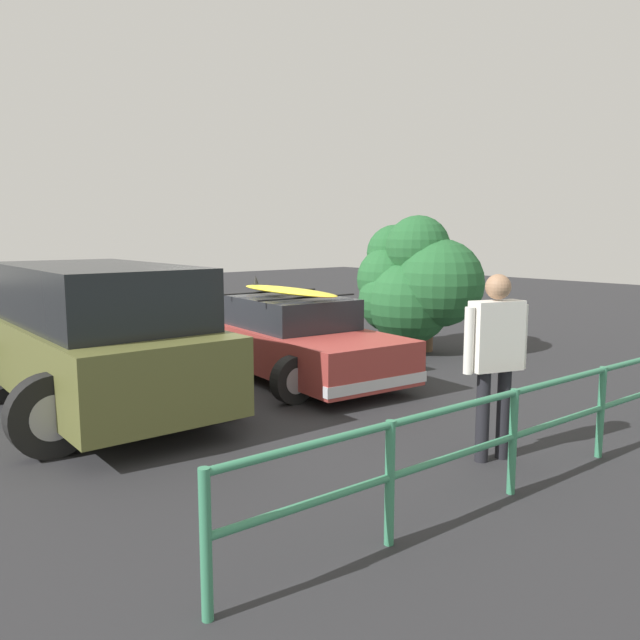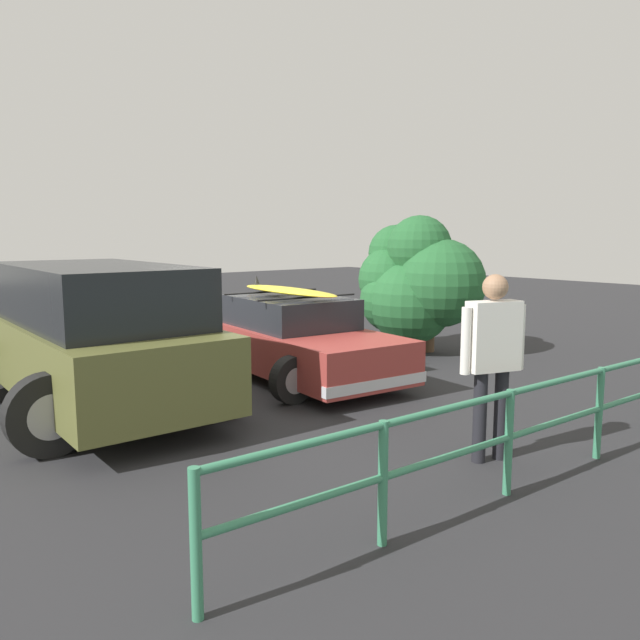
% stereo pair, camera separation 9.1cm
% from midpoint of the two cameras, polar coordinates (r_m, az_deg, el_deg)
% --- Properties ---
extents(ground_plane, '(44.00, 44.00, 0.02)m').
position_cam_midpoint_polar(ground_plane, '(10.06, -6.57, -4.75)').
color(ground_plane, '#28282B').
rests_on(ground_plane, ground).
extents(sedan_car, '(2.49, 4.18, 1.51)m').
position_cam_midpoint_polar(sedan_car, '(9.54, -2.73, -1.72)').
color(sedan_car, '#9E3833').
rests_on(sedan_car, ground).
extents(suv_car, '(2.74, 4.43, 1.82)m').
position_cam_midpoint_polar(suv_car, '(8.10, -20.06, -1.44)').
color(suv_car, brown).
rests_on(suv_car, ground).
extents(person_bystander, '(0.67, 0.36, 1.81)m').
position_cam_midpoint_polar(person_bystander, '(6.17, 15.35, -2.65)').
color(person_bystander, black).
rests_on(person_bystander, ground).
extents(railing_fence, '(10.07, 0.49, 0.91)m').
position_cam_midpoint_polar(railing_fence, '(7.32, 26.68, -5.44)').
color(railing_fence, '#387F5B').
rests_on(railing_fence, ground).
extents(bush_near_left, '(1.82, 2.39, 2.51)m').
position_cam_midpoint_polar(bush_near_left, '(11.53, 8.30, 3.39)').
color(bush_near_left, brown).
rests_on(bush_near_left, ground).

